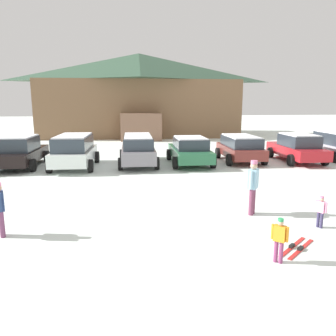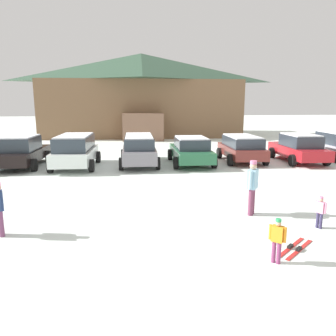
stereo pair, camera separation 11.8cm
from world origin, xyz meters
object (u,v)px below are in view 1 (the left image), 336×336
object	(u,v)px
skier_child_in_orange_jacket	(279,238)
skier_teen_in_navy_coat	(0,206)
parked_black_sedan	(20,151)
parked_green_coupe	(190,150)
skier_child_in_pink_snowsuit	(321,210)
parked_red_sedan	(297,148)
skier_adult_in_blue_parka	(253,184)
ski_lodge	(139,94)
parked_maroon_van	(240,147)
parked_white_suv	(74,150)
pair_of_skis	(297,248)
parked_grey_wagon	(138,149)

from	to	relation	value
skier_child_in_orange_jacket	skier_teen_in_navy_coat	xyz separation A→B (m)	(-6.32, 2.29, 0.24)
parked_black_sedan	parked_green_coupe	world-z (taller)	parked_black_sedan
skier_child_in_orange_jacket	skier_child_in_pink_snowsuit	distance (m)	2.67
parked_red_sedan	skier_child_in_orange_jacket	world-z (taller)	parked_red_sedan
skier_child_in_pink_snowsuit	skier_adult_in_blue_parka	bearing A→B (deg)	137.31
ski_lodge	skier_teen_in_navy_coat	bearing A→B (deg)	-100.60
parked_maroon_van	skier_adult_in_blue_parka	size ratio (longest dim) A/B	2.45
parked_white_suv	skier_child_in_pink_snowsuit	distance (m)	12.35
parked_maroon_van	ski_lodge	bearing A→B (deg)	105.98
skier_teen_in_navy_coat	pair_of_skis	xyz separation A→B (m)	(7.07, -1.71, -0.77)
parked_white_suv	skier_teen_in_navy_coat	bearing A→B (deg)	-93.71
parked_grey_wagon	skier_teen_in_navy_coat	size ratio (longest dim) A/B	3.43
parked_white_suv	parked_green_coupe	xyz separation A→B (m)	(6.17, 0.16, -0.14)
ski_lodge	parked_green_coupe	bearing A→B (deg)	-84.04
parked_green_coupe	pair_of_skis	world-z (taller)	parked_green_coupe
parked_red_sedan	skier_child_in_pink_snowsuit	size ratio (longest dim) A/B	5.13
ski_lodge	parked_green_coupe	world-z (taller)	ski_lodge
ski_lodge	pair_of_skis	xyz separation A→B (m)	(2.12, -28.18, -4.16)
parked_grey_wagon	parked_green_coupe	bearing A→B (deg)	-4.85
skier_adult_in_blue_parka	pair_of_skis	bearing A→B (deg)	-87.19
parked_black_sedan	skier_teen_in_navy_coat	bearing A→B (deg)	-76.74
skier_child_in_pink_snowsuit	skier_teen_in_navy_coat	world-z (taller)	skier_teen_in_navy_coat
parked_red_sedan	pair_of_skis	distance (m)	12.37
parked_green_coupe	skier_teen_in_navy_coat	world-z (taller)	parked_green_coupe
pair_of_skis	skier_adult_in_blue_parka	bearing A→B (deg)	92.81
skier_adult_in_blue_parka	skier_child_in_orange_jacket	bearing A→B (deg)	-101.80
parked_black_sedan	parked_red_sedan	xyz separation A→B (m)	(15.28, -0.45, -0.02)
skier_teen_in_navy_coat	parked_black_sedan	bearing A→B (deg)	103.26
ski_lodge	parked_grey_wagon	xyz separation A→B (m)	(-1.04, -17.05, -3.30)
parked_black_sedan	skier_child_in_orange_jacket	size ratio (longest dim) A/B	4.56
parked_white_suv	skier_child_in_orange_jacket	world-z (taller)	parked_white_suv
skier_adult_in_blue_parka	skier_teen_in_navy_coat	distance (m)	6.99
parked_grey_wagon	skier_child_in_orange_jacket	world-z (taller)	parked_grey_wagon
parked_green_coupe	skier_adult_in_blue_parka	size ratio (longest dim) A/B	2.69
parked_green_coupe	parked_maroon_van	bearing A→B (deg)	7.04
skier_adult_in_blue_parka	ski_lodge	bearing A→B (deg)	94.44
parked_grey_wagon	parked_red_sedan	xyz separation A→B (m)	(9.12, -0.31, -0.07)
ski_lodge	parked_maroon_van	xyz separation A→B (m)	(4.85, -16.92, -3.36)
skier_child_in_pink_snowsuit	parked_white_suv	bearing A→B (deg)	129.09
skier_adult_in_blue_parka	parked_black_sedan	bearing A→B (deg)	136.23
ski_lodge	skier_adult_in_blue_parka	world-z (taller)	ski_lodge
ski_lodge	parked_red_sedan	world-z (taller)	ski_lodge
parked_green_coupe	skier_teen_in_navy_coat	bearing A→B (deg)	-126.39
parked_grey_wagon	pair_of_skis	distance (m)	11.59
pair_of_skis	parked_white_suv	bearing A→B (deg)	121.18
parked_white_suv	parked_green_coupe	world-z (taller)	parked_white_suv
parked_red_sedan	skier_child_in_pink_snowsuit	world-z (taller)	parked_red_sedan
parked_black_sedan	parked_maroon_van	xyz separation A→B (m)	(12.05, -0.00, -0.01)
parked_grey_wagon	skier_child_in_orange_jacket	xyz separation A→B (m)	(2.41, -11.70, -0.32)
pair_of_skis	ski_lodge	bearing A→B (deg)	94.30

